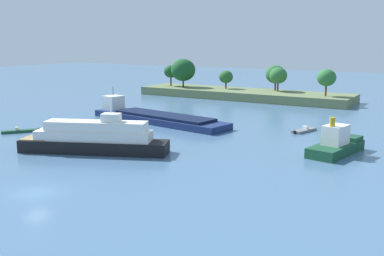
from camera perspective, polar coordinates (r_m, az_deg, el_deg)
ground_plane at (r=47.70m, az=-19.22°, el=-7.78°), size 400.00×400.00×0.00m
treeline_island at (r=119.79m, az=5.85°, el=5.10°), size 56.67×13.71×9.98m
fishing_skiff at (r=76.96m, az=14.04°, el=-0.28°), size 3.00×5.52×0.91m
white_riverboat at (r=61.92m, az=-12.33°, el=-1.36°), size 20.08×11.64×6.79m
cargo_barge at (r=83.96m, az=-4.72°, el=1.42°), size 30.33×10.67×5.77m
small_motorboat at (r=79.27m, az=-21.04°, el=-0.36°), size 4.44×5.20×0.93m
tugboat at (r=63.02m, az=17.90°, el=-1.94°), size 5.64×10.67×5.14m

